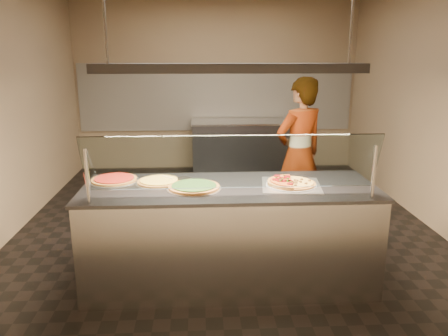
{
  "coord_description": "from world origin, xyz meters",
  "views": [
    {
      "loc": [
        -0.3,
        -4.94,
        2.08
      ],
      "look_at": [
        -0.08,
        -0.96,
        1.02
      ],
      "focal_mm": 35.0,
      "sensor_mm": 36.0,
      "label": 1
    }
  ],
  "objects": [
    {
      "name": "ground",
      "position": [
        0.0,
        0.0,
        -0.01
      ],
      "size": [
        5.0,
        6.0,
        0.02
      ],
      "primitive_type": "cube",
      "color": "black",
      "rests_on": "ground"
    },
    {
      "name": "wall_back",
      "position": [
        0.0,
        3.01,
        1.5
      ],
      "size": [
        5.0,
        0.02,
        3.0
      ],
      "primitive_type": "cube",
      "color": "#968161",
      "rests_on": "ground"
    },
    {
      "name": "pizza_spinach",
      "position": [
        -0.36,
        -1.3,
        0.95
      ],
      "size": [
        0.48,
        0.48,
        0.03
      ],
      "color": "silver",
      "rests_on": "serving_counter"
    },
    {
      "name": "pizza_tomato",
      "position": [
        -1.1,
        -1.02,
        0.94
      ],
      "size": [
        0.44,
        0.44,
        0.03
      ],
      "color": "silver",
      "rests_on": "serving_counter"
    },
    {
      "name": "sneeze_guard",
      "position": [
        -0.05,
        -1.58,
        1.23
      ],
      "size": [
        2.36,
        0.18,
        0.54
      ],
      "color": "#B7B7BC",
      "rests_on": "serving_counter"
    },
    {
      "name": "half_pizza_sausage",
      "position": [
        0.6,
        -1.26,
        0.96
      ],
      "size": [
        0.26,
        0.45,
        0.04
      ],
      "color": "brown",
      "rests_on": "perforated_tray"
    },
    {
      "name": "prep_table",
      "position": [
        0.39,
        2.55,
        0.47
      ],
      "size": [
        1.7,
        0.74,
        0.93
      ],
      "color": "#3F3F45",
      "rests_on": "ground"
    },
    {
      "name": "half_pizza_pepperoni",
      "position": [
        0.4,
        -1.26,
        0.96
      ],
      "size": [
        0.26,
        0.45,
        0.05
      ],
      "color": "brown",
      "rests_on": "perforated_tray"
    },
    {
      "name": "wall_right",
      "position": [
        2.51,
        0.0,
        1.5
      ],
      "size": [
        0.02,
        6.0,
        3.0
      ],
      "primitive_type": "cube",
      "color": "#968161",
      "rests_on": "ground"
    },
    {
      "name": "pizza_cheese",
      "position": [
        -0.68,
        -1.11,
        0.94
      ],
      "size": [
        0.42,
        0.42,
        0.03
      ],
      "color": "silver",
      "rests_on": "serving_counter"
    },
    {
      "name": "perforated_tray",
      "position": [
        0.5,
        -1.26,
        0.94
      ],
      "size": [
        0.57,
        0.57,
        0.01
      ],
      "color": "silver",
      "rests_on": "serving_counter"
    },
    {
      "name": "wall_front",
      "position": [
        0.0,
        -3.01,
        1.5
      ],
      "size": [
        5.0,
        0.02,
        3.0
      ],
      "primitive_type": "cube",
      "color": "#968161",
      "rests_on": "ground"
    },
    {
      "name": "tile_band",
      "position": [
        0.0,
        2.98,
        1.3
      ],
      "size": [
        4.9,
        0.02,
        1.2
      ],
      "primitive_type": "cube",
      "color": "silver",
      "rests_on": "wall_back"
    },
    {
      "name": "serving_counter",
      "position": [
        -0.05,
        -1.24,
        0.47
      ],
      "size": [
        2.6,
        0.94,
        0.93
      ],
      "color": "#B7B7BC",
      "rests_on": "ground"
    },
    {
      "name": "worker",
      "position": [
        0.87,
        0.07,
        0.91
      ],
      "size": [
        0.79,
        0.69,
        1.81
      ],
      "primitive_type": "imported",
      "rotation": [
        0.0,
        0.0,
        3.62
      ],
      "color": "#2D2934",
      "rests_on": "ground"
    },
    {
      "name": "heat_lamp_housing",
      "position": [
        -0.05,
        -1.24,
        1.95
      ],
      "size": [
        2.3,
        0.18,
        0.08
      ],
      "primitive_type": "cube",
      "color": "#3F3F45",
      "rests_on": "ceiling"
    },
    {
      "name": "pizza_spatula",
      "position": [
        -0.55,
        -1.05,
        0.96
      ],
      "size": [
        0.28,
        0.17,
        0.02
      ],
      "color": "#B7B7BC",
      "rests_on": "pizza_spinach"
    }
  ]
}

